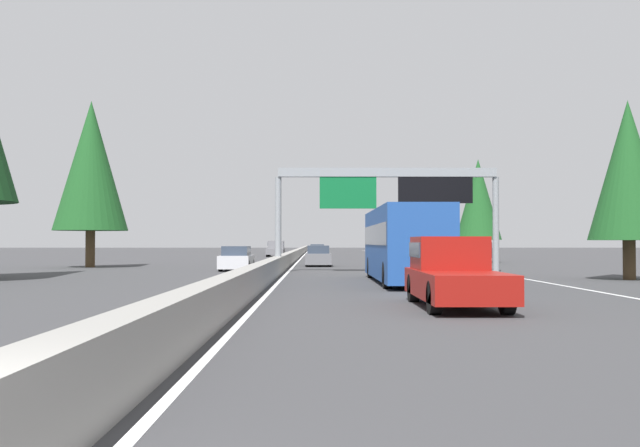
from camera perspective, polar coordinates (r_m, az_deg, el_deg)
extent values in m
plane|color=#38383A|center=(63.54, -1.96, -3.00)|extent=(320.00, 320.00, 0.00)
cube|color=gray|center=(83.53, -1.77, -2.32)|extent=(180.00, 0.56, 0.90)
cube|color=silver|center=(74.14, 7.21, -2.76)|extent=(160.00, 0.16, 0.01)
cube|color=silver|center=(73.53, -1.54, -2.78)|extent=(160.00, 0.16, 0.01)
cylinder|color=gray|center=(41.44, -3.27, -0.08)|extent=(0.36, 0.36, 5.40)
cylinder|color=gray|center=(42.61, 13.51, -0.08)|extent=(0.36, 0.36, 5.40)
cube|color=gray|center=(41.75, 5.23, 3.97)|extent=(0.50, 12.32, 0.50)
cube|color=#0C602D|center=(41.35, 2.19, 2.48)|extent=(0.12, 3.20, 1.90)
cube|color=black|center=(41.86, 8.95, 2.59)|extent=(0.16, 4.20, 1.50)
cube|color=maroon|center=(19.53, 10.51, -4.66)|extent=(5.60, 2.00, 0.70)
cube|color=maroon|center=(20.49, 9.97, -2.28)|extent=(2.24, 1.84, 0.90)
cube|color=#2D3847|center=(20.49, 9.97, -2.02)|extent=(2.02, 1.92, 0.41)
cylinder|color=black|center=(21.23, 7.28, -4.99)|extent=(0.80, 0.28, 0.80)
cylinder|color=black|center=(21.52, 11.84, -4.92)|extent=(0.80, 0.28, 0.80)
cylinder|color=black|center=(17.58, 8.88, -5.72)|extent=(0.80, 0.28, 0.80)
cylinder|color=black|center=(17.93, 14.34, -5.60)|extent=(0.80, 0.28, 0.80)
cube|color=#1E4793|center=(31.18, 6.53, -1.56)|extent=(11.50, 2.50, 2.90)
cube|color=#2D3847|center=(31.18, 6.53, -0.89)|extent=(11.04, 2.55, 0.84)
cylinder|color=black|center=(35.10, 3.97, -3.43)|extent=(1.00, 0.30, 1.00)
cylinder|color=black|center=(35.33, 7.54, -3.41)|extent=(1.00, 0.30, 1.00)
cylinder|color=black|center=(27.08, 5.24, -4.01)|extent=(1.00, 0.30, 1.00)
cylinder|color=black|center=(27.38, 9.83, -3.97)|extent=(1.00, 0.30, 1.00)
cube|color=#AD931E|center=(51.21, 7.91, -2.76)|extent=(4.40, 1.80, 0.76)
cube|color=#2D3847|center=(50.99, 7.94, -2.03)|extent=(2.46, 1.51, 0.56)
cylinder|color=black|center=(52.51, 6.84, -2.96)|extent=(0.64, 0.22, 0.64)
cylinder|color=black|center=(52.73, 8.54, -2.95)|extent=(0.64, 0.22, 0.64)
cylinder|color=black|center=(49.72, 7.24, -3.05)|extent=(0.64, 0.22, 0.64)
cylinder|color=black|center=(49.95, 9.04, -3.03)|extent=(0.64, 0.22, 0.64)
cube|color=silver|center=(83.04, -0.22, -2.27)|extent=(4.40, 1.80, 0.76)
cube|color=#2D3847|center=(82.81, -0.22, -1.82)|extent=(2.46, 1.51, 0.56)
cylinder|color=black|center=(84.46, -0.75, -2.40)|extent=(0.64, 0.22, 0.64)
cylinder|color=black|center=(84.46, 0.32, -2.40)|extent=(0.64, 0.22, 0.64)
cylinder|color=black|center=(81.64, -0.77, -2.43)|extent=(0.64, 0.22, 0.64)
cylinder|color=black|center=(81.64, 0.34, -2.43)|extent=(0.64, 0.22, 0.64)
cube|color=slate|center=(52.19, -0.13, -2.75)|extent=(4.40, 1.80, 0.76)
cube|color=#2D3847|center=(51.96, -0.13, -2.03)|extent=(2.46, 1.51, 0.56)
cylinder|color=black|center=(53.61, -0.98, -2.94)|extent=(0.64, 0.22, 0.64)
cylinder|color=black|center=(53.61, 0.71, -2.94)|extent=(0.64, 0.22, 0.64)
cylinder|color=black|center=(50.79, -1.02, -3.02)|extent=(0.64, 0.22, 0.64)
cylinder|color=black|center=(50.80, 0.76, -3.02)|extent=(0.64, 0.22, 0.64)
cube|color=slate|center=(86.68, -3.47, -2.18)|extent=(5.60, 2.00, 0.70)
cube|color=slate|center=(87.68, -3.43, -1.65)|extent=(2.24, 1.84, 0.90)
cube|color=#2D3847|center=(87.68, -3.43, -1.59)|extent=(2.02, 1.92, 0.41)
cylinder|color=black|center=(88.58, -3.96, -2.30)|extent=(0.80, 0.28, 0.80)
cylinder|color=black|center=(88.49, -2.85, -2.30)|extent=(0.80, 0.28, 0.80)
cylinder|color=black|center=(84.89, -4.12, -2.34)|extent=(0.80, 0.28, 0.80)
cylinder|color=black|center=(84.80, -2.96, -2.34)|extent=(0.80, 0.28, 0.80)
cube|color=silver|center=(44.43, -6.49, -2.97)|extent=(4.40, 1.80, 0.76)
cube|color=#2D3847|center=(44.20, -6.52, -2.12)|extent=(2.46, 1.51, 0.56)
cylinder|color=black|center=(45.92, -7.28, -3.18)|extent=(0.64, 0.22, 0.64)
cylinder|color=black|center=(45.76, -5.31, -3.19)|extent=(0.64, 0.22, 0.64)
cylinder|color=black|center=(43.13, -7.74, -3.29)|extent=(0.64, 0.22, 0.64)
cylinder|color=black|center=(42.96, -5.64, -3.30)|extent=(0.64, 0.22, 0.64)
cylinder|color=#4C3823|center=(36.06, 22.91, -2.63)|extent=(0.56, 0.56, 1.80)
cone|color=#194C1E|center=(36.20, 22.84, 3.86)|extent=(3.60, 3.60, 6.38)
cylinder|color=#4C3823|center=(62.71, 12.23, -2.11)|extent=(0.57, 0.57, 1.91)
cone|color=#194C1E|center=(62.81, 12.21, 1.85)|extent=(3.82, 3.82, 6.77)
cylinder|color=#4C3823|center=(52.11, -17.43, -1.90)|extent=(0.63, 0.63, 2.50)
cone|color=#194C1E|center=(52.37, -17.38, 4.33)|extent=(4.99, 4.99, 8.85)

